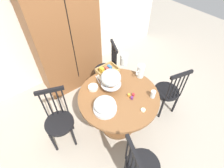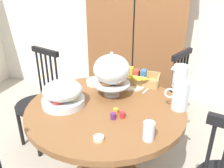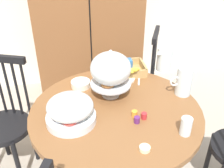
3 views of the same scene
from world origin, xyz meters
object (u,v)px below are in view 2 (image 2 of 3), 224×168
(cereal_basket, at_px, (139,78))
(butter_dish, at_px, (99,138))
(china_plate_small, at_px, (125,81))
(pastry_stand_with_dome, at_px, (112,71))
(cereal_bowl, at_px, (95,82))
(wooden_armoire, at_px, (138,33))
(fruit_platter_covered, at_px, (63,94))
(orange_juice_pitcher, at_px, (180,97))
(dining_table, at_px, (106,132))
(milk_pitcher, at_px, (180,77))
(drinking_glass, at_px, (149,131))
(china_plate_large, at_px, (132,85))
(windsor_chair_far_side, at_px, (39,104))
(windsor_chair_facing_door, at_px, (164,99))

(cereal_basket, relative_size, butter_dish, 5.27)
(china_plate_small, bearing_deg, pastry_stand_with_dome, -98.32)
(pastry_stand_with_dome, distance_m, cereal_bowl, 0.30)
(wooden_armoire, xyz_separation_m, fruit_platter_covered, (-0.24, -1.48, -0.16))
(orange_juice_pitcher, bearing_deg, dining_table, -168.42)
(pastry_stand_with_dome, distance_m, milk_pitcher, 0.59)
(orange_juice_pitcher, height_order, drinking_glass, orange_juice_pitcher)
(orange_juice_pitcher, distance_m, cereal_bowl, 0.73)
(orange_juice_pitcher, xyz_separation_m, cereal_bowl, (-0.70, 0.21, -0.07))
(wooden_armoire, height_order, china_plate_large, wooden_armoire)
(dining_table, height_order, china_plate_small, china_plate_small)
(china_plate_large, relative_size, china_plate_small, 1.47)
(dining_table, height_order, china_plate_large, china_plate_large)
(cereal_bowl, bearing_deg, dining_table, -56.99)
(windsor_chair_far_side, bearing_deg, fruit_platter_covered, -38.25)
(china_plate_large, bearing_deg, dining_table, -105.87)
(cereal_bowl, bearing_deg, china_plate_small, 25.28)
(milk_pitcher, height_order, drinking_glass, milk_pitcher)
(windsor_chair_facing_door, height_order, cereal_basket, windsor_chair_facing_door)
(wooden_armoire, xyz_separation_m, pastry_stand_with_dome, (0.04, -1.23, -0.05))
(orange_juice_pitcher, relative_size, drinking_glass, 1.84)
(china_plate_large, height_order, cereal_bowl, cereal_bowl)
(fruit_platter_covered, distance_m, orange_juice_pitcher, 0.80)
(pastry_stand_with_dome, height_order, china_plate_large, pastry_stand_with_dome)
(windsor_chair_facing_door, distance_m, cereal_basket, 0.51)
(fruit_platter_covered, distance_m, milk_pitcher, 0.95)
(orange_juice_pitcher, distance_m, china_plate_large, 0.48)
(windsor_chair_facing_door, bearing_deg, windsor_chair_far_side, -158.37)
(windsor_chair_far_side, relative_size, orange_juice_pitcher, 4.83)
(pastry_stand_with_dome, distance_m, china_plate_large, 0.31)
(milk_pitcher, bearing_deg, cereal_bowl, -167.32)
(china_plate_large, bearing_deg, wooden_armoire, 98.84)
(dining_table, relative_size, windsor_chair_far_side, 1.14)
(pastry_stand_with_dome, relative_size, fruit_platter_covered, 1.15)
(cereal_bowl, xyz_separation_m, butter_dish, (0.29, -0.70, -0.01))
(fruit_platter_covered, distance_m, cereal_bowl, 0.41)
(pastry_stand_with_dome, height_order, butter_dish, pastry_stand_with_dome)
(windsor_chair_facing_door, bearing_deg, orange_juice_pitcher, -78.72)
(china_plate_small, bearing_deg, wooden_armoire, 94.79)
(wooden_armoire, bearing_deg, china_plate_large, -81.16)
(cereal_basket, xyz_separation_m, cereal_bowl, (-0.36, -0.14, -0.02))
(windsor_chair_far_side, bearing_deg, pastry_stand_with_dome, -11.08)
(windsor_chair_facing_door, distance_m, pastry_stand_with_dome, 0.86)
(china_plate_small, xyz_separation_m, drinking_glass, (0.31, -0.72, 0.04))
(orange_juice_pitcher, distance_m, cereal_basket, 0.49)
(pastry_stand_with_dome, relative_size, china_plate_small, 2.29)
(milk_pitcher, bearing_deg, china_plate_small, -174.55)
(windsor_chair_facing_door, xyz_separation_m, cereal_basket, (-0.21, -0.32, 0.33))
(orange_juice_pitcher, bearing_deg, milk_pitcher, 91.72)
(fruit_platter_covered, bearing_deg, butter_dish, -38.82)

